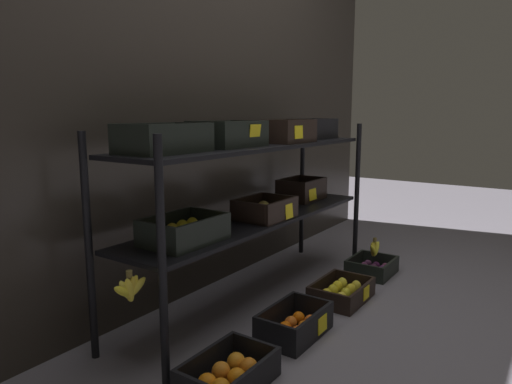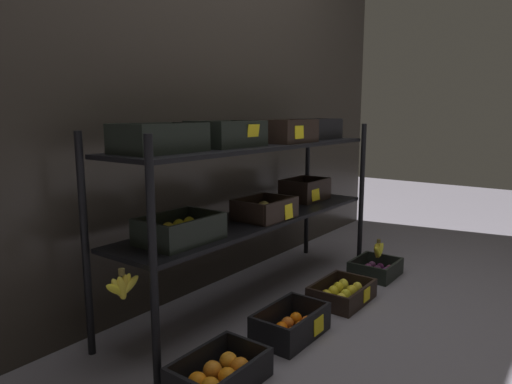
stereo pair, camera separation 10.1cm
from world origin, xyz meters
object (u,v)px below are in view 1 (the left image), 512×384
display_rack (255,176)px  crate_ground_lemon (342,292)px  crate_ground_plum (372,268)px  banana_bunch_loose (374,249)px  crate_ground_orange (229,375)px  crate_ground_tangerine (294,326)px

display_rack → crate_ground_lemon: (0.27, -0.40, -0.65)m
display_rack → crate_ground_plum: size_ratio=6.38×
banana_bunch_loose → crate_ground_orange: bearing=180.0°
banana_bunch_loose → crate_ground_tangerine: bearing=-179.8°
crate_ground_tangerine → crate_ground_plum: bearing=0.1°
crate_ground_tangerine → crate_ground_plum: (1.01, 0.00, -0.01)m
crate_ground_lemon → banana_bunch_loose: (0.53, 0.01, 0.12)m
display_rack → banana_bunch_loose: display_rack is taller
display_rack → crate_ground_lemon: bearing=-56.3°
crate_ground_tangerine → banana_bunch_loose: size_ratio=2.63×
crate_ground_lemon → banana_bunch_loose: bearing=1.4°
crate_ground_plum → banana_bunch_loose: 0.13m
crate_ground_orange → crate_ground_tangerine: 0.50m
display_rack → crate_ground_plum: bearing=-26.9°
display_rack → crate_ground_orange: (-0.74, -0.39, -0.65)m
crate_ground_orange → crate_ground_lemon: size_ratio=1.01×
crate_ground_tangerine → banana_bunch_loose: (1.05, 0.00, 0.11)m
display_rack → crate_ground_tangerine: (-0.25, -0.39, -0.65)m
display_rack → crate_ground_plum: 1.08m
crate_ground_lemon → banana_bunch_loose: banana_bunch_loose is taller
display_rack → crate_ground_lemon: 0.81m
crate_ground_orange → banana_bunch_loose: 1.55m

